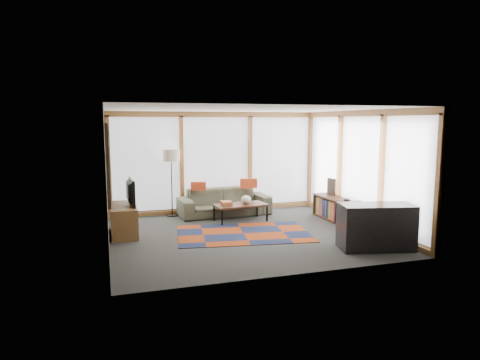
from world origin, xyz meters
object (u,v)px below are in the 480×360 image
object	(u,v)px
sofa	(224,202)
television	(127,192)
bar_counter	(376,227)
bookshelf	(342,212)
tv_console	(124,220)
floor_lamp	(172,183)
coffee_table	(240,213)

from	to	relation	value
sofa	television	distance (m)	2.73
bar_counter	television	bearing A→B (deg)	163.01
bookshelf	tv_console	xyz separation A→B (m)	(-4.87, 0.54, 0.04)
bar_counter	floor_lamp	bearing A→B (deg)	142.01
sofa	television	xyz separation A→B (m)	(-2.42, -1.14, 0.57)
floor_lamp	television	world-z (taller)	floor_lamp
sofa	coffee_table	distance (m)	0.79
floor_lamp	bookshelf	distance (m)	4.20
sofa	bookshelf	distance (m)	2.93
floor_lamp	coffee_table	size ratio (longest dim) A/B	1.37
sofa	bookshelf	world-z (taller)	sofa
tv_console	bookshelf	bearing A→B (deg)	-6.30
television	bar_counter	bearing A→B (deg)	-121.71
tv_console	television	size ratio (longest dim) A/B	1.29
sofa	floor_lamp	distance (m)	1.40
coffee_table	floor_lamp	bearing A→B (deg)	144.21
sofa	bookshelf	xyz separation A→B (m)	(2.36, -1.72, -0.06)
floor_lamp	tv_console	bearing A→B (deg)	-129.78
tv_console	television	distance (m)	0.60
tv_console	sofa	bearing A→B (deg)	25.30
sofa	television	size ratio (longest dim) A/B	2.38
coffee_table	bar_counter	distance (m)	3.37
tv_console	television	world-z (taller)	television
coffee_table	tv_console	bearing A→B (deg)	-171.04
tv_console	coffee_table	bearing A→B (deg)	8.96
sofa	television	bearing A→B (deg)	-157.72
floor_lamp	bar_counter	xyz separation A→B (m)	(3.19, -3.95, -0.42)
bookshelf	tv_console	distance (m)	4.90
floor_lamp	television	distance (m)	1.84
coffee_table	tv_console	world-z (taller)	tv_console
coffee_table	bookshelf	bearing A→B (deg)	-23.88
floor_lamp	tv_console	distance (m)	2.00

